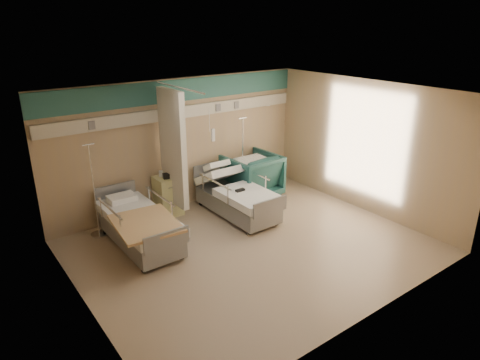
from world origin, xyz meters
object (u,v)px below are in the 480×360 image
object	(u,v)px
bed_left	(140,230)
iv_stand_left	(98,217)
visitor_armchair	(252,176)
iv_stand_right	(242,180)
bedside_cabinet	(168,196)
bed_right	(237,201)

from	to	relation	value
bed_left	iv_stand_left	distance (m)	0.99
visitor_armchair	iv_stand_right	world-z (taller)	iv_stand_right
bed_left	visitor_armchair	bearing A→B (deg)	11.06
bed_left	bedside_cabinet	xyz separation A→B (m)	(1.05, 0.90, 0.11)
bedside_cabinet	visitor_armchair	distance (m)	2.04
bed_right	iv_stand_right	world-z (taller)	iv_stand_right
bed_left	visitor_armchair	xyz separation A→B (m)	(3.07, 0.60, 0.21)
iv_stand_left	visitor_armchair	bearing A→B (deg)	-4.30
bedside_cabinet	iv_stand_right	distance (m)	1.91
visitor_armchair	iv_stand_left	bearing A→B (deg)	-6.12
iv_stand_right	iv_stand_left	xyz separation A→B (m)	(-3.44, 0.06, -0.01)
bedside_cabinet	visitor_armchair	xyz separation A→B (m)	(2.02, -0.30, 0.10)
visitor_armchair	iv_stand_right	distance (m)	0.27
bed_left	iv_stand_right	bearing A→B (deg)	15.31
visitor_armchair	iv_stand_right	bearing A→B (deg)	-63.90
visitor_armchair	iv_stand_right	size ratio (longest dim) A/B	0.61
bed_right	iv_stand_right	bearing A→B (deg)	46.92
visitor_armchair	iv_stand_left	distance (m)	3.56
bed_right	iv_stand_right	size ratio (longest dim) A/B	1.16
bed_left	iv_stand_left	world-z (taller)	iv_stand_left
bed_left	bed_right	bearing A→B (deg)	0.00
bed_right	bedside_cabinet	distance (m)	1.46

